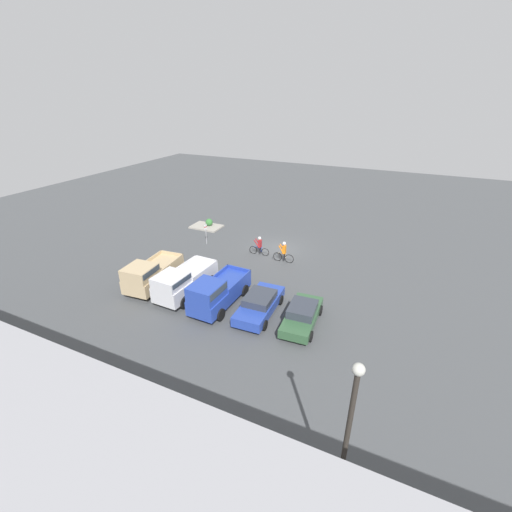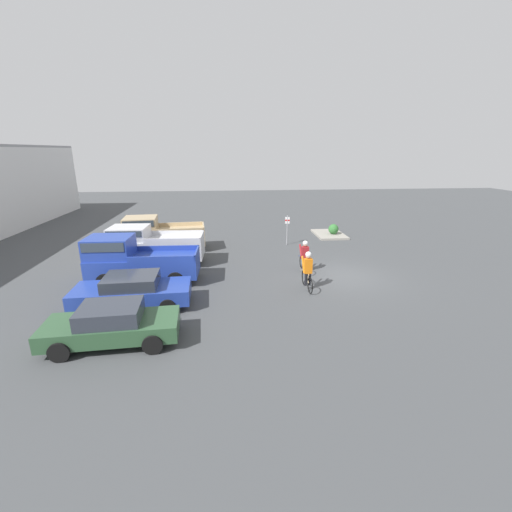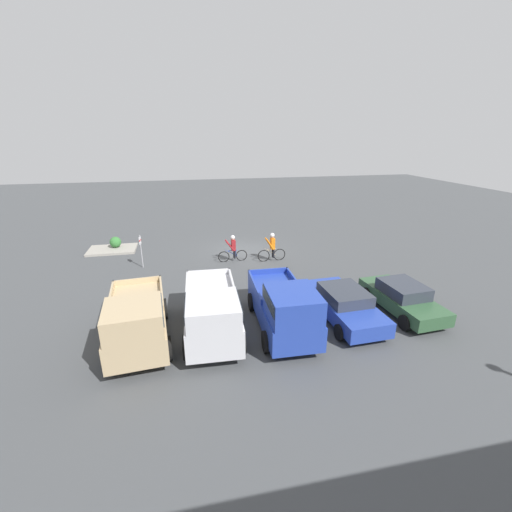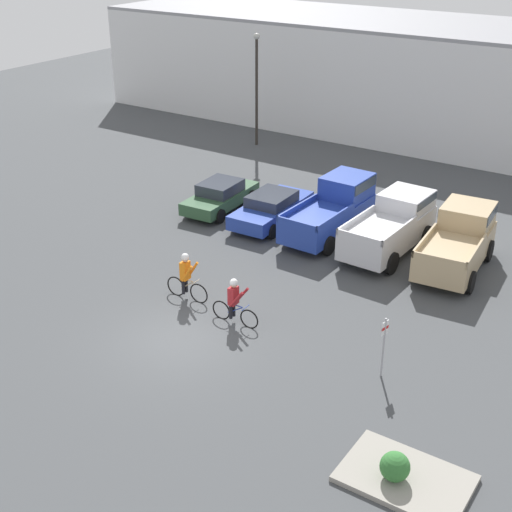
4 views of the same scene
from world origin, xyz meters
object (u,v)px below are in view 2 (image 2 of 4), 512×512
object	(u,v)px
shrub	(333,229)
cyclist_0	(305,256)
sedan_0	(112,324)
pickup_truck_2	(159,233)
sedan_1	(132,291)
pickup_truck_0	(134,259)
pickup_truck_1	(151,245)
fire_lane_sign	(287,227)
cyclist_1	(308,270)

from	to	relation	value
shrub	cyclist_0	bearing A→B (deg)	152.27
sedan_0	pickup_truck_2	world-z (taller)	pickup_truck_2
sedan_1	pickup_truck_0	xyz separation A→B (m)	(2.81, 0.58, 0.47)
sedan_1	shrub	size ratio (longest dim) A/B	6.27
pickup_truck_1	pickup_truck_2	size ratio (longest dim) A/B	1.01
pickup_truck_2	fire_lane_sign	xyz separation A→B (m)	(0.67, -8.39, 0.08)
sedan_1	shrub	bearing A→B (deg)	-46.92
pickup_truck_1	cyclist_1	bearing A→B (deg)	-119.30
cyclist_0	pickup_truck_2	bearing A→B (deg)	60.29
sedan_0	pickup_truck_0	world-z (taller)	pickup_truck_0
pickup_truck_0	pickup_truck_1	distance (m)	2.82
pickup_truck_0	cyclist_1	distance (m)	8.29
pickup_truck_2	pickup_truck_0	bearing A→B (deg)	177.81
sedan_0	cyclist_0	bearing A→B (deg)	-51.12
sedan_0	cyclist_0	distance (m)	10.21
fire_lane_sign	pickup_truck_1	bearing A→B (deg)	112.34
cyclist_0	fire_lane_sign	xyz separation A→B (m)	(5.43, -0.05, 0.36)
cyclist_0	sedan_1	bearing A→B (deg)	114.33
pickup_truck_2	fire_lane_sign	bearing A→B (deg)	-85.45
pickup_truck_0	pickup_truck_1	xyz separation A→B (m)	(2.80, -0.28, -0.03)
pickup_truck_1	shrub	bearing A→B (deg)	-65.59
sedan_0	cyclist_1	distance (m)	8.53
fire_lane_sign	cyclist_1	bearing A→B (deg)	176.58
pickup_truck_2	shrub	bearing A→B (deg)	-77.16
cyclist_1	shrub	bearing A→B (deg)	-23.82
sedan_0	pickup_truck_1	distance (m)	8.43
sedan_0	pickup_truck_1	size ratio (longest dim) A/B	0.86
sedan_1	pickup_truck_1	distance (m)	5.64
cyclist_0	fire_lane_sign	world-z (taller)	fire_lane_sign
pickup_truck_2	fire_lane_sign	size ratio (longest dim) A/B	2.51
pickup_truck_2	shrub	xyz separation A→B (m)	(2.81, -12.32, -0.62)
cyclist_0	cyclist_1	world-z (taller)	cyclist_1
sedan_1	cyclist_0	distance (m)	8.75
sedan_1	cyclist_0	size ratio (longest dim) A/B	2.54
sedan_0	fire_lane_sign	distance (m)	14.29
pickup_truck_1	cyclist_1	size ratio (longest dim) A/B	2.80
cyclist_0	shrub	world-z (taller)	cyclist_0
cyclist_0	pickup_truck_1	bearing A→B (deg)	76.34
sedan_0	cyclist_0	world-z (taller)	cyclist_0
sedan_1	pickup_truck_1	bearing A→B (deg)	3.05
pickup_truck_2	sedan_1	bearing A→B (deg)	-177.47
cyclist_1	sedan_1	bearing A→B (deg)	99.10
pickup_truck_2	fire_lane_sign	distance (m)	8.42
cyclist_1	fire_lane_sign	bearing A→B (deg)	-3.42
sedan_1	shrub	distance (m)	16.36
pickup_truck_2	cyclist_1	world-z (taller)	pickup_truck_2
sedan_0	sedan_1	bearing A→B (deg)	0.57
sedan_0	cyclist_0	size ratio (longest dim) A/B	2.38
fire_lane_sign	cyclist_0	bearing A→B (deg)	179.50
pickup_truck_0	cyclist_0	size ratio (longest dim) A/B	2.81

